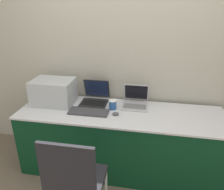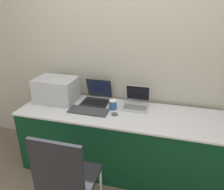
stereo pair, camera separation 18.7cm
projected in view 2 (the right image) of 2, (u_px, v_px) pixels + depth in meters
The scene contains 10 objects.
ground_plane at pixel (112, 187), 2.38m from camera, with size 14.00×14.00×0.00m, color #6B5B4C.
wall_back at pixel (129, 54), 2.52m from camera, with size 8.00×0.05×2.60m.
table at pixel (120, 141), 2.52m from camera, with size 2.25×0.68×0.75m.
printer at pixel (56, 89), 2.59m from camera, with size 0.47×0.34×0.29m.
laptop_left at pixel (97, 97), 2.62m from camera, with size 0.31×0.33×0.25m.
laptop_right at pixel (136, 102), 2.49m from camera, with size 0.29×0.32×0.23m.
external_keyboard at pixel (88, 111), 2.38m from camera, with size 0.43×0.17×0.02m.
coffee_cup at pixel (113, 105), 2.43m from camera, with size 0.09×0.09×0.11m.
mouse at pixel (115, 114), 2.31m from camera, with size 0.07×0.05×0.03m.
chair at pixel (66, 177), 1.74m from camera, with size 0.42×0.44×0.98m.
Camera 2 is at (0.47, -1.73, 1.85)m, focal length 35.00 mm.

